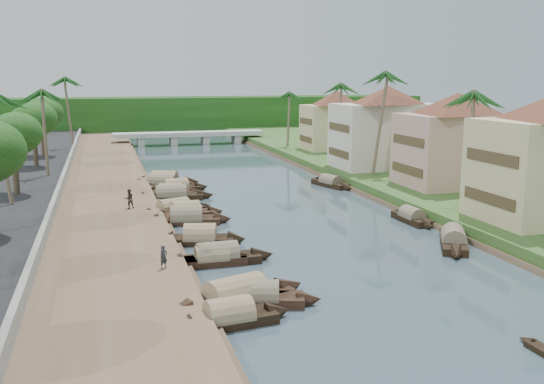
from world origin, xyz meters
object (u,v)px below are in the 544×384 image
object	(u,v)px
bridge	(189,135)
person_near	(164,257)
sampan_0	(256,298)
sampan_1	(229,318)

from	to	relation	value
bridge	person_near	bearing A→B (deg)	-99.17
sampan_0	sampan_1	size ratio (longest dim) A/B	1.08
sampan_1	bridge	bearing A→B (deg)	75.77
sampan_1	person_near	size ratio (longest dim) A/B	4.79
sampan_1	person_near	world-z (taller)	person_near
bridge	sampan_1	size ratio (longest dim) A/B	3.98
person_near	sampan_0	bearing A→B (deg)	-81.01
sampan_0	sampan_1	bearing A→B (deg)	-114.39
sampan_0	bridge	bearing A→B (deg)	100.31
bridge	sampan_1	bearing A→B (deg)	-96.69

